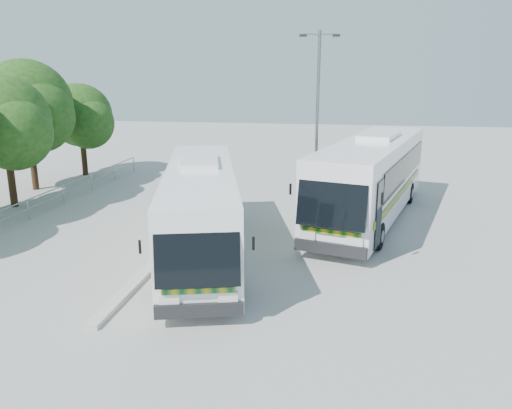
% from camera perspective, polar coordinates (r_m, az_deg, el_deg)
% --- Properties ---
extents(ground, '(100.00, 100.00, 0.00)m').
position_cam_1_polar(ground, '(18.54, -3.33, -5.88)').
color(ground, '#979793').
rests_on(ground, ground).
extents(kerb_divider, '(0.40, 16.00, 0.15)m').
position_cam_1_polar(kerb_divider, '(20.92, -8.26, -3.36)').
color(kerb_divider, '#B2B2AD').
rests_on(kerb_divider, ground).
extents(railing, '(0.06, 22.00, 1.00)m').
position_cam_1_polar(railing, '(25.79, -23.43, 0.56)').
color(railing, gray).
rests_on(railing, ground).
extents(tree_far_c, '(4.97, 4.69, 6.49)m').
position_cam_1_polar(tree_far_c, '(27.34, -26.72, 8.45)').
color(tree_far_c, '#382314').
rests_on(tree_far_c, ground).
extents(tree_far_d, '(5.62, 5.30, 7.33)m').
position_cam_1_polar(tree_far_d, '(31.01, -24.61, 10.29)').
color(tree_far_d, '#382314').
rests_on(tree_far_d, ground).
extents(tree_far_e, '(4.54, 4.28, 5.92)m').
position_cam_1_polar(tree_far_e, '(34.55, -19.33, 9.57)').
color(tree_far_e, '#382314').
rests_on(tree_far_e, ground).
extents(coach_main, '(5.27, 11.86, 3.24)m').
position_cam_1_polar(coach_main, '(18.35, -6.35, -0.34)').
color(coach_main, white).
rests_on(coach_main, ground).
extents(coach_adjacent, '(5.93, 13.27, 3.62)m').
position_cam_1_polar(coach_adjacent, '(23.36, 13.13, 3.16)').
color(coach_adjacent, white).
rests_on(coach_adjacent, ground).
extents(lamppost, '(2.13, 0.56, 8.72)m').
position_cam_1_polar(lamppost, '(27.78, 7.05, 11.12)').
color(lamppost, gray).
rests_on(lamppost, ground).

